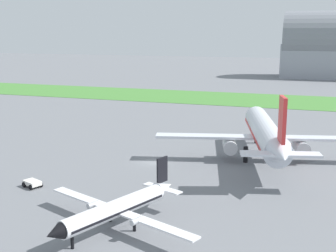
% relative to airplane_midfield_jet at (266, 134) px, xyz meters
% --- Properties ---
extents(ground_plane, '(600.00, 600.00, 0.00)m').
position_rel_airplane_midfield_jet_xyz_m(ground_plane, '(-16.71, -6.38, -4.48)').
color(ground_plane, slate).
extents(grass_taxiway_strip, '(360.00, 28.00, 0.08)m').
position_rel_airplane_midfield_jet_xyz_m(grass_taxiway_strip, '(-16.71, 65.31, -4.44)').
color(grass_taxiway_strip, '#478438').
rests_on(grass_taxiway_strip, ground_plane).
extents(airplane_midfield_jet, '(34.72, 34.30, 12.44)m').
position_rel_airplane_midfield_jet_xyz_m(airplane_midfield_jet, '(0.00, 0.00, 0.00)').
color(airplane_midfield_jet, silver).
rests_on(airplane_midfield_jet, ground_plane).
extents(airplane_foreground_turboprop, '(19.72, 17.09, 6.21)m').
position_rel_airplane_midfield_jet_xyz_m(airplane_foreground_turboprop, '(-11.93, -30.42, -2.21)').
color(airplane_foreground_turboprop, white).
rests_on(airplane_foreground_turboprop, ground_plane).
extents(baggage_cart_midfield, '(2.88, 2.56, 0.90)m').
position_rel_airplane_midfield_jet_xyz_m(baggage_cart_midfield, '(-28.13, -22.41, -3.91)').
color(baggage_cart_midfield, white).
rests_on(baggage_cart_midfield, ground_plane).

